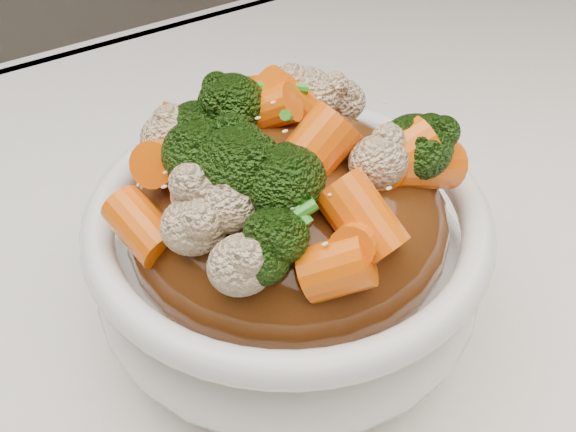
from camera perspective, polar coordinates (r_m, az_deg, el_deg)
tablecloth at (r=0.39m, az=1.70°, el=-13.02°), size 1.20×0.80×0.04m
bowl at (r=0.36m, az=0.00°, el=-3.63°), size 0.26×0.26×0.08m
sauce_base at (r=0.34m, az=0.00°, el=-0.35°), size 0.21×0.21×0.09m
carrots at (r=0.31m, az=0.00°, el=7.85°), size 0.21×0.21×0.05m
broccoli at (r=0.31m, az=0.00°, el=7.71°), size 0.21×0.21×0.04m
cauliflower at (r=0.31m, az=0.00°, el=7.41°), size 0.21×0.21×0.03m
scallions at (r=0.31m, az=0.00°, el=8.00°), size 0.16×0.16×0.02m
sesame_seeds at (r=0.31m, az=0.00°, el=8.00°), size 0.19×0.19×0.01m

